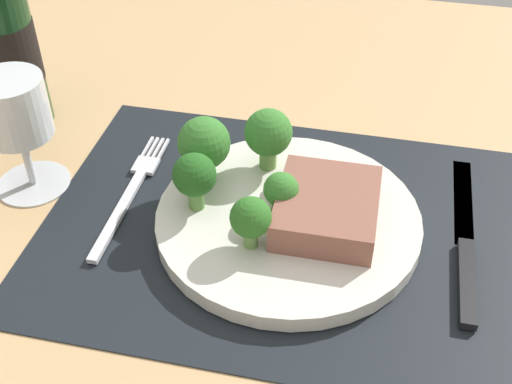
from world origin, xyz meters
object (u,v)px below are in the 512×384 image
at_px(plate, 288,221).
at_px(wine_bottle, 2,39).
at_px(steak, 327,205).
at_px(wine_glass, 15,116).
at_px(knife, 466,247).
at_px(fork, 131,192).

relative_size(plate, wine_bottle, 0.85).
bearing_deg(plate, steak, 5.82).
bearing_deg(wine_glass, wine_bottle, 122.03).
distance_m(knife, wine_bottle, 0.52).
relative_size(steak, wine_bottle, 0.36).
bearing_deg(knife, wine_glass, -179.90).
distance_m(fork, wine_bottle, 0.22).
height_order(plate, steak, steak).
distance_m(plate, wine_glass, 0.28).
distance_m(plate, knife, 0.16).
xyz_separation_m(plate, fork, (-0.16, 0.01, -0.01)).
xyz_separation_m(plate, knife, (0.16, 0.01, -0.00)).
height_order(fork, wine_bottle, wine_bottle).
relative_size(wine_bottle, wine_glass, 2.37).
height_order(plate, knife, plate).
distance_m(wine_bottle, wine_glass, 0.13).
height_order(steak, knife, steak).
bearing_deg(steak, plate, -174.18).
relative_size(plate, steak, 2.36).
xyz_separation_m(steak, wine_glass, (-0.30, 0.01, 0.05)).
bearing_deg(wine_glass, fork, 2.02).
relative_size(steak, fork, 0.55).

